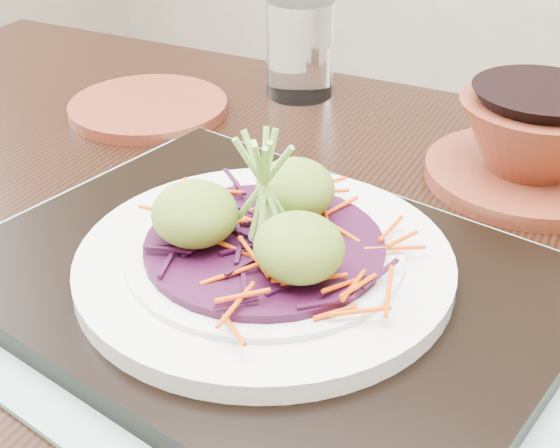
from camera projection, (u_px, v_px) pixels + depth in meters
The scene contains 11 objects.
dining_table at pixel (276, 378), 0.62m from camera, with size 1.27×0.91×0.76m.
placemat at pixel (265, 295), 0.54m from camera, with size 0.45×0.35×0.00m, color #84ABA0.
serving_tray at pixel (265, 282), 0.54m from camera, with size 0.39×0.29×0.02m, color black.
white_plate at pixel (265, 261), 0.53m from camera, with size 0.26×0.26×0.02m.
cabbage_bed at pixel (264, 245), 0.52m from camera, with size 0.16×0.16×0.01m, color #380B2A.
carrot_julienne at pixel (264, 235), 0.52m from camera, with size 0.20×0.20×0.01m, color #DD4403, non-canonical shape.
guacamole_scoops at pixel (264, 216), 0.51m from camera, with size 0.14×0.12×0.04m.
scallion_garnish at pixel (264, 190), 0.50m from camera, with size 0.06×0.06×0.09m, color #7EBB4B, non-canonical shape.
terracotta_side_plate at pixel (148, 107), 0.82m from camera, with size 0.17×0.17×0.01m, color maroon.
water_glass at pixel (300, 48), 0.84m from camera, with size 0.07×0.07×0.10m, color white.
terracotta_bowl_set at pixel (532, 146), 0.67m from camera, with size 0.23×0.23×0.07m.
Camera 1 is at (0.23, -0.46, 1.08)m, focal length 50.00 mm.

